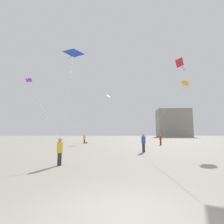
{
  "coord_description": "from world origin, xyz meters",
  "views": [
    {
      "loc": [
        -0.24,
        -4.08,
        1.82
      ],
      "look_at": [
        0.0,
        21.78,
        5.02
      ],
      "focal_mm": 28.23,
      "sensor_mm": 36.0,
      "label": 1
    }
  ],
  "objects_px": {
    "person_in_yellow": "(60,150)",
    "person_in_orange": "(84,139)",
    "kite_amber_diamond": "(185,83)",
    "building_left_hall": "(173,123)",
    "kite_crimson_delta": "(179,64)",
    "person_in_red": "(161,139)",
    "handbag_beside_flyer": "(86,143)",
    "kite_cobalt_delta": "(74,53)",
    "person_in_blue": "(143,142)",
    "kite_violet_delta": "(30,82)",
    "kite_lime_delta": "(108,97)"
  },
  "relations": [
    {
      "from": "person_in_yellow",
      "to": "person_in_orange",
      "type": "bearing_deg",
      "value": 174.52
    },
    {
      "from": "kite_amber_diamond",
      "to": "building_left_hall",
      "type": "bearing_deg",
      "value": 71.37
    },
    {
      "from": "kite_amber_diamond",
      "to": "kite_crimson_delta",
      "type": "bearing_deg",
      "value": -117.93
    },
    {
      "from": "person_in_red",
      "to": "handbag_beside_flyer",
      "type": "xyz_separation_m",
      "value": [
        -12.78,
        4.7,
        -0.84
      ]
    },
    {
      "from": "kite_amber_diamond",
      "to": "kite_cobalt_delta",
      "type": "bearing_deg",
      "value": -159.36
    },
    {
      "from": "person_in_red",
      "to": "person_in_blue",
      "type": "bearing_deg",
      "value": 62.71
    },
    {
      "from": "person_in_blue",
      "to": "kite_violet_delta",
      "type": "distance_m",
      "value": 24.23
    },
    {
      "from": "person_in_yellow",
      "to": "person_in_blue",
      "type": "distance_m",
      "value": 9.61
    },
    {
      "from": "person_in_orange",
      "to": "kite_violet_delta",
      "type": "relative_size",
      "value": 0.16
    },
    {
      "from": "person_in_red",
      "to": "building_left_hall",
      "type": "xyz_separation_m",
      "value": [
        27.02,
        69.01,
        6.78
      ]
    },
    {
      "from": "kite_cobalt_delta",
      "to": "kite_amber_diamond",
      "type": "bearing_deg",
      "value": 20.64
    },
    {
      "from": "handbag_beside_flyer",
      "to": "person_in_red",
      "type": "bearing_deg",
      "value": -20.2
    },
    {
      "from": "person_in_yellow",
      "to": "person_in_red",
      "type": "relative_size",
      "value": 0.9
    },
    {
      "from": "kite_amber_diamond",
      "to": "building_left_hall",
      "type": "xyz_separation_m",
      "value": [
        25.75,
        76.4,
        -0.46
      ]
    },
    {
      "from": "person_in_blue",
      "to": "kite_cobalt_delta",
      "type": "relative_size",
      "value": 0.2
    },
    {
      "from": "kite_cobalt_delta",
      "to": "kite_crimson_delta",
      "type": "height_order",
      "value": "kite_cobalt_delta"
    },
    {
      "from": "person_in_red",
      "to": "person_in_blue",
      "type": "height_order",
      "value": "person_in_blue"
    },
    {
      "from": "person_in_orange",
      "to": "kite_violet_delta",
      "type": "xyz_separation_m",
      "value": [
        -9.5,
        -2.75,
        10.18
      ]
    },
    {
      "from": "person_in_red",
      "to": "kite_cobalt_delta",
      "type": "bearing_deg",
      "value": 42.33
    },
    {
      "from": "person_in_yellow",
      "to": "kite_amber_diamond",
      "type": "distance_m",
      "value": 18.27
    },
    {
      "from": "person_in_red",
      "to": "kite_crimson_delta",
      "type": "relative_size",
      "value": 0.23
    },
    {
      "from": "person_in_blue",
      "to": "kite_cobalt_delta",
      "type": "height_order",
      "value": "kite_cobalt_delta"
    },
    {
      "from": "building_left_hall",
      "to": "kite_lime_delta",
      "type": "bearing_deg",
      "value": -121.91
    },
    {
      "from": "kite_lime_delta",
      "to": "handbag_beside_flyer",
      "type": "height_order",
      "value": "kite_lime_delta"
    },
    {
      "from": "person_in_yellow",
      "to": "person_in_red",
      "type": "bearing_deg",
      "value": 138.65
    },
    {
      "from": "person_in_yellow",
      "to": "kite_crimson_delta",
      "type": "relative_size",
      "value": 0.21
    },
    {
      "from": "person_in_yellow",
      "to": "kite_violet_delta",
      "type": "height_order",
      "value": "kite_violet_delta"
    },
    {
      "from": "kite_cobalt_delta",
      "to": "kite_violet_delta",
      "type": "relative_size",
      "value": 0.87
    },
    {
      "from": "person_in_red",
      "to": "kite_lime_delta",
      "type": "relative_size",
      "value": 0.18
    },
    {
      "from": "person_in_yellow",
      "to": "person_in_red",
      "type": "height_order",
      "value": "person_in_red"
    },
    {
      "from": "person_in_orange",
      "to": "handbag_beside_flyer",
      "type": "distance_m",
      "value": 0.86
    },
    {
      "from": "person_in_blue",
      "to": "kite_violet_delta",
      "type": "height_order",
      "value": "kite_violet_delta"
    },
    {
      "from": "person_in_red",
      "to": "kite_violet_delta",
      "type": "xyz_separation_m",
      "value": [
        -22.63,
        1.85,
        10.11
      ]
    },
    {
      "from": "kite_violet_delta",
      "to": "person_in_blue",
      "type": "bearing_deg",
      "value": -36.52
    },
    {
      "from": "kite_cobalt_delta",
      "to": "building_left_hall",
      "type": "relative_size",
      "value": 0.5
    },
    {
      "from": "person_in_orange",
      "to": "kite_cobalt_delta",
      "type": "height_order",
      "value": "kite_cobalt_delta"
    },
    {
      "from": "kite_amber_diamond",
      "to": "handbag_beside_flyer",
      "type": "relative_size",
      "value": 22.86
    },
    {
      "from": "person_in_blue",
      "to": "kite_amber_diamond",
      "type": "xyz_separation_m",
      "value": [
        6.18,
        3.88,
        7.2
      ]
    },
    {
      "from": "person_in_blue",
      "to": "kite_lime_delta",
      "type": "xyz_separation_m",
      "value": [
        -3.78,
        22.94,
        9.4
      ]
    },
    {
      "from": "person_in_blue",
      "to": "kite_violet_delta",
      "type": "relative_size",
      "value": 0.18
    },
    {
      "from": "person_in_red",
      "to": "handbag_beside_flyer",
      "type": "relative_size",
      "value": 5.47
    },
    {
      "from": "kite_violet_delta",
      "to": "kite_lime_delta",
      "type": "height_order",
      "value": "kite_violet_delta"
    },
    {
      "from": "person_in_orange",
      "to": "kite_lime_delta",
      "type": "height_order",
      "value": "kite_lime_delta"
    },
    {
      "from": "kite_amber_diamond",
      "to": "handbag_beside_flyer",
      "type": "bearing_deg",
      "value": 139.29
    },
    {
      "from": "person_in_blue",
      "to": "kite_amber_diamond",
      "type": "distance_m",
      "value": 10.25
    },
    {
      "from": "kite_crimson_delta",
      "to": "building_left_hall",
      "type": "relative_size",
      "value": 0.41
    },
    {
      "from": "person_in_red",
      "to": "person_in_blue",
      "type": "distance_m",
      "value": 12.29
    },
    {
      "from": "person_in_red",
      "to": "kite_amber_diamond",
      "type": "bearing_deg",
      "value": 96.02
    },
    {
      "from": "person_in_blue",
      "to": "kite_cobalt_delta",
      "type": "bearing_deg",
      "value": 56.58
    },
    {
      "from": "kite_amber_diamond",
      "to": "person_in_blue",
      "type": "bearing_deg",
      "value": -147.88
    }
  ]
}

